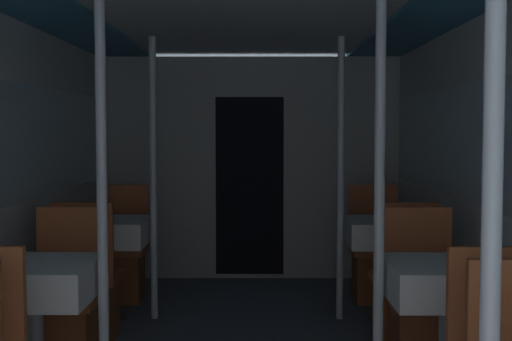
{
  "coord_description": "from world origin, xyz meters",
  "views": [
    {
      "loc": [
        0.1,
        -1.19,
        1.41
      ],
      "look_at": [
        0.08,
        2.78,
        1.18
      ],
      "focal_mm": 50.0,
      "sensor_mm": 36.0,
      "label": 1
    }
  ],
  "objects_px": {
    "dining_table_left_1": "(33,286)",
    "dining_table_right_1": "(449,286)",
    "chair_left_near_2": "(89,298)",
    "chair_right_far_1": "(422,322)",
    "support_pole_right_0": "(491,272)",
    "dining_table_right_2": "(388,235)",
    "chair_right_far_2": "(375,265)",
    "chair_left_far_1": "(65,321)",
    "support_pole_right_1": "(379,203)",
    "support_pole_left_1": "(102,203)",
    "dining_table_left_2": "(106,235)",
    "chair_left_far_2": "(122,265)",
    "support_pole_left_2": "(153,179)",
    "support_pole_right_2": "(340,179)",
    "chair_right_near_2": "(402,298)"
  },
  "relations": [
    {
      "from": "dining_table_left_1",
      "to": "dining_table_right_1",
      "type": "bearing_deg",
      "value": 0.0
    },
    {
      "from": "chair_left_far_1",
      "to": "dining_table_left_2",
      "type": "relative_size",
      "value": 1.27
    },
    {
      "from": "chair_left_far_1",
      "to": "chair_right_far_2",
      "type": "bearing_deg",
      "value": -140.66
    },
    {
      "from": "chair_left_far_1",
      "to": "dining_table_left_2",
      "type": "distance_m",
      "value": 1.2
    },
    {
      "from": "dining_table_left_1",
      "to": "chair_left_far_2",
      "type": "distance_m",
      "value": 2.31
    },
    {
      "from": "support_pole_right_0",
      "to": "chair_right_near_2",
      "type": "xyz_separation_m",
      "value": [
        0.35,
        2.87,
        -0.76
      ]
    },
    {
      "from": "chair_left_far_2",
      "to": "dining_table_right_1",
      "type": "distance_m",
      "value": 3.12
    },
    {
      "from": "support_pole_left_1",
      "to": "support_pole_right_1",
      "type": "distance_m",
      "value": 1.39
    },
    {
      "from": "chair_left_far_1",
      "to": "chair_right_far_1",
      "type": "xyz_separation_m",
      "value": [
        2.1,
        0.0,
        0.0
      ]
    },
    {
      "from": "support_pole_right_0",
      "to": "dining_table_right_2",
      "type": "bearing_deg",
      "value": 84.11
    },
    {
      "from": "dining_table_right_2",
      "to": "chair_left_far_2",
      "type": "bearing_deg",
      "value": 164.84
    },
    {
      "from": "dining_table_left_1",
      "to": "chair_left_far_1",
      "type": "bearing_deg",
      "value": 90.0
    },
    {
      "from": "chair_left_far_2",
      "to": "dining_table_right_1",
      "type": "height_order",
      "value": "chair_left_far_2"
    },
    {
      "from": "dining_table_left_2",
      "to": "dining_table_right_1",
      "type": "bearing_deg",
      "value": -39.34
    },
    {
      "from": "chair_left_near_2",
      "to": "chair_left_far_1",
      "type": "bearing_deg",
      "value": -90.0
    },
    {
      "from": "dining_table_right_1",
      "to": "chair_left_far_2",
      "type": "bearing_deg",
      "value": 132.52
    },
    {
      "from": "chair_right_far_1",
      "to": "chair_right_far_2",
      "type": "height_order",
      "value": "same"
    },
    {
      "from": "dining_table_left_1",
      "to": "chair_right_near_2",
      "type": "relative_size",
      "value": 0.79
    },
    {
      "from": "chair_left_far_2",
      "to": "support_pole_right_1",
      "type": "relative_size",
      "value": 0.45
    },
    {
      "from": "dining_table_left_1",
      "to": "dining_table_left_2",
      "type": "distance_m",
      "value": 1.72
    },
    {
      "from": "support_pole_right_1",
      "to": "support_pole_left_1",
      "type": "bearing_deg",
      "value": 180.0
    },
    {
      "from": "support_pole_right_0",
      "to": "support_pole_right_2",
      "type": "relative_size",
      "value": 1.0
    },
    {
      "from": "dining_table_right_1",
      "to": "chair_right_far_1",
      "type": "xyz_separation_m",
      "value": [
        0.0,
        0.57,
        -0.34
      ]
    },
    {
      "from": "dining_table_left_1",
      "to": "dining_table_right_2",
      "type": "distance_m",
      "value": 2.71
    },
    {
      "from": "support_pole_left_1",
      "to": "support_pole_right_0",
      "type": "height_order",
      "value": "same"
    },
    {
      "from": "dining_table_left_1",
      "to": "support_pole_left_1",
      "type": "height_order",
      "value": "support_pole_left_1"
    },
    {
      "from": "dining_table_left_1",
      "to": "dining_table_right_1",
      "type": "xyz_separation_m",
      "value": [
        2.1,
        0.0,
        0.0
      ]
    },
    {
      "from": "support_pole_left_2",
      "to": "chair_right_near_2",
      "type": "relative_size",
      "value": 2.21
    },
    {
      "from": "chair_left_near_2",
      "to": "dining_table_left_1",
      "type": "bearing_deg",
      "value": -90.0
    },
    {
      "from": "dining_table_left_2",
      "to": "support_pole_right_0",
      "type": "height_order",
      "value": "support_pole_right_0"
    },
    {
      "from": "dining_table_left_1",
      "to": "support_pole_right_2",
      "type": "xyz_separation_m",
      "value": [
        1.74,
        1.72,
        0.42
      ]
    },
    {
      "from": "chair_right_far_1",
      "to": "chair_right_far_2",
      "type": "distance_m",
      "value": 1.72
    },
    {
      "from": "chair_left_near_2",
      "to": "chair_right_far_1",
      "type": "height_order",
      "value": "same"
    },
    {
      "from": "support_pole_right_0",
      "to": "support_pole_right_1",
      "type": "bearing_deg",
      "value": 90.0
    },
    {
      "from": "support_pole_left_2",
      "to": "chair_left_far_1",
      "type": "bearing_deg",
      "value": -107.13
    },
    {
      "from": "chair_left_far_1",
      "to": "support_pole_right_0",
      "type": "xyz_separation_m",
      "value": [
        1.74,
        -2.29,
        0.76
      ]
    },
    {
      "from": "chair_left_far_2",
      "to": "dining_table_right_2",
      "type": "height_order",
      "value": "chair_left_far_2"
    },
    {
      "from": "chair_left_near_2",
      "to": "dining_table_right_2",
      "type": "height_order",
      "value": "chair_left_near_2"
    },
    {
      "from": "dining_table_left_1",
      "to": "chair_left_near_2",
      "type": "relative_size",
      "value": 0.79
    },
    {
      "from": "support_pole_left_2",
      "to": "support_pole_right_0",
      "type": "xyz_separation_m",
      "value": [
        1.39,
        -3.44,
        0.0
      ]
    },
    {
      "from": "support_pole_left_1",
      "to": "chair_right_far_2",
      "type": "height_order",
      "value": "support_pole_left_1"
    },
    {
      "from": "support_pole_right_1",
      "to": "dining_table_left_2",
      "type": "bearing_deg",
      "value": 135.39
    },
    {
      "from": "chair_left_far_2",
      "to": "support_pole_right_2",
      "type": "distance_m",
      "value": 1.98
    },
    {
      "from": "support_pole_left_2",
      "to": "support_pole_right_1",
      "type": "height_order",
      "value": "same"
    },
    {
      "from": "dining_table_left_1",
      "to": "chair_right_far_2",
      "type": "height_order",
      "value": "chair_right_far_2"
    },
    {
      "from": "support_pole_left_2",
      "to": "chair_right_far_2",
      "type": "distance_m",
      "value": 1.98
    },
    {
      "from": "dining_table_left_1",
      "to": "chair_left_near_2",
      "type": "xyz_separation_m",
      "value": [
        0.0,
        1.15,
        -0.34
      ]
    },
    {
      "from": "dining_table_left_1",
      "to": "support_pole_right_1",
      "type": "height_order",
      "value": "support_pole_right_1"
    },
    {
      "from": "chair_right_far_2",
      "to": "support_pole_right_0",
      "type": "bearing_deg",
      "value": 84.94
    },
    {
      "from": "support_pole_left_1",
      "to": "chair_left_far_2",
      "type": "bearing_deg",
      "value": 98.81
    }
  ]
}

